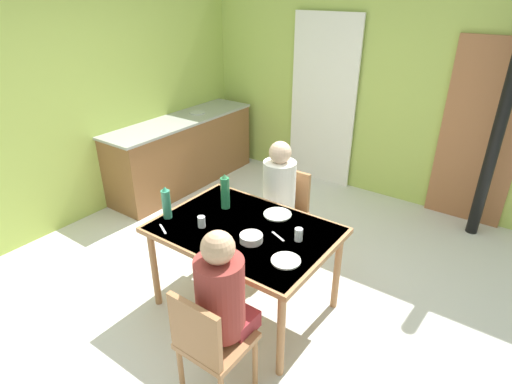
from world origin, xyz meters
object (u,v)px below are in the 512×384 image
Objects in this scene: kitchen_counter at (183,152)px; person_near_diner at (222,294)px; chair_near_diner at (209,342)px; water_bottle_green_near at (166,203)px; person_far_diner at (278,188)px; serving_bowl_center at (251,238)px; water_bottle_green_far at (225,192)px; dining_table at (245,236)px; chair_far_diner at (285,209)px.

person_near_diner is at bearing -40.84° from kitchen_counter.
water_bottle_green_near reaches higher than chair_near_diner.
person_near_diner is at bearing 90.00° from chair_near_diner.
person_near_diner is 1.00× the size of person_far_diner.
water_bottle_green_far is at bearing 148.98° from serving_bowl_center.
serving_bowl_center is at bearing 8.63° from water_bottle_green_near.
dining_table is 0.80m from person_near_diner.
kitchen_counter is at bearing 137.42° from chair_near_diner.
dining_table is at bearing 101.91° from person_far_diner.
dining_table is at bearing 113.30° from chair_near_diner.
chair_near_diner is at bearing -42.58° from kitchen_counter.
chair_near_diner is at bearing -73.61° from serving_bowl_center.
water_bottle_green_far reaches higher than chair_near_diner.
chair_far_diner reaches higher than serving_bowl_center.
person_far_diner reaches higher than kitchen_counter.
water_bottle_green_far is at bearing 55.89° from water_bottle_green_near.
person_near_diner is (0.36, -0.71, 0.10)m from dining_table.
serving_bowl_center is at bearing 109.92° from person_far_diner.
chair_far_diner is 1.65m from person_near_diner.
water_bottle_green_near is at bearing 67.19° from chair_far_diner.
water_bottle_green_near is at bearing 153.80° from person_near_diner.
kitchen_counter is at bearing 145.78° from dining_table.
dining_table is 0.43m from water_bottle_green_far.
person_near_diner is 2.79× the size of water_bottle_green_near.
person_near_diner reaches higher than chair_near_diner.
person_far_diner reaches higher than water_bottle_green_far.
chair_far_diner is at bearing 67.19° from water_bottle_green_near.
person_near_diner is at bearing -70.08° from serving_bowl_center.
person_near_diner is 1.12m from water_bottle_green_far.
water_bottle_green_near is (-0.60, -0.23, 0.20)m from dining_table.
dining_table is at bearing 100.02° from chair_far_diner.
chair_far_diner is (-0.51, 1.68, 0.00)m from chair_near_diner.
water_bottle_green_far is (-0.33, 0.17, 0.22)m from dining_table.
water_bottle_green_near is at bearing 64.27° from person_far_diner.
dining_table is 4.46× the size of water_bottle_green_far.
serving_bowl_center is (0.30, -0.96, 0.29)m from chair_far_diner.
person_near_diner reaches higher than kitchen_counter.
chair_near_diner is at bearing 108.29° from person_far_diner.
serving_bowl_center is at bearing -31.02° from water_bottle_green_far.
water_bottle_green_near is at bearing 147.64° from chair_near_diner.
water_bottle_green_far is (-0.69, 0.88, 0.12)m from person_near_diner.
person_far_diner is at bearing 90.00° from chair_far_diner.
chair_far_diner is (-0.15, 0.84, -0.19)m from dining_table.
person_near_diner is 2.51× the size of water_bottle_green_far.
water_bottle_green_far is (-0.18, -0.67, 0.41)m from chair_far_diner.
kitchen_counter is 1.59× the size of dining_table.
dining_table is 0.94m from chair_near_diner.
person_near_diner is 1.50m from person_far_diner.
serving_bowl_center is at bearing 107.27° from chair_far_diner.
water_bottle_green_near is (-0.45, -0.94, 0.11)m from person_far_diner.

